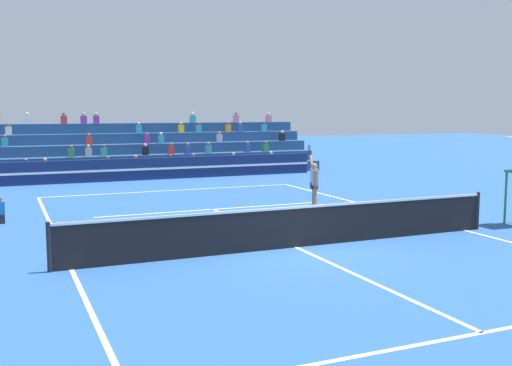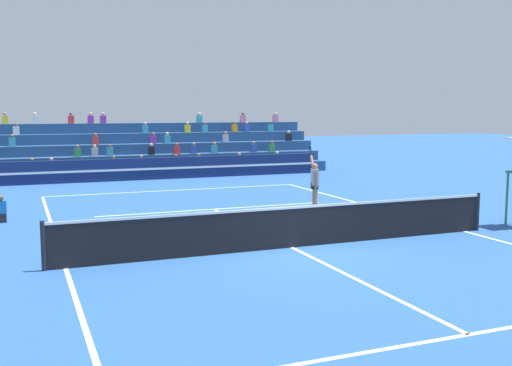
% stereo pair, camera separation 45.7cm
% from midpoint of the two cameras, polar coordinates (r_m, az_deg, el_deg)
% --- Properties ---
extents(ground_plane, '(120.00, 120.00, 0.00)m').
position_cam_midpoint_polar(ground_plane, '(15.33, 2.97, -6.14)').
color(ground_plane, '#285699').
extents(court_lines, '(11.10, 23.90, 0.01)m').
position_cam_midpoint_polar(court_lines, '(15.33, 2.97, -6.13)').
color(court_lines, white).
rests_on(court_lines, ground).
extents(tennis_net, '(12.00, 0.10, 1.10)m').
position_cam_midpoint_polar(tennis_net, '(15.22, 2.98, -4.15)').
color(tennis_net, black).
rests_on(tennis_net, ground).
extents(sponsor_banner_wall, '(18.00, 0.26, 1.10)m').
position_cam_midpoint_polar(sponsor_banner_wall, '(30.65, -10.66, 1.33)').
color(sponsor_banner_wall, navy).
rests_on(sponsor_banner_wall, ground).
extents(bleacher_stand, '(20.58, 4.75, 3.38)m').
position_cam_midpoint_polar(bleacher_stand, '(34.32, -12.06, 2.66)').
color(bleacher_stand, navy).
rests_on(bleacher_stand, ground).
extents(ball_kid_courtside, '(0.30, 0.36, 0.84)m').
position_cam_midpoint_polar(ball_kid_courtside, '(20.21, -23.81, -2.60)').
color(ball_kid_courtside, black).
rests_on(ball_kid_courtside, ground).
extents(tennis_player, '(0.51, 1.26, 2.34)m').
position_cam_midpoint_polar(tennis_player, '(20.30, 4.90, -0.13)').
color(tennis_player, '#9E7051').
rests_on(tennis_player, ground).
extents(tennis_ball, '(0.07, 0.07, 0.07)m').
position_cam_midpoint_polar(tennis_ball, '(21.01, 8.51, -2.56)').
color(tennis_ball, '#C6DB33').
rests_on(tennis_ball, ground).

